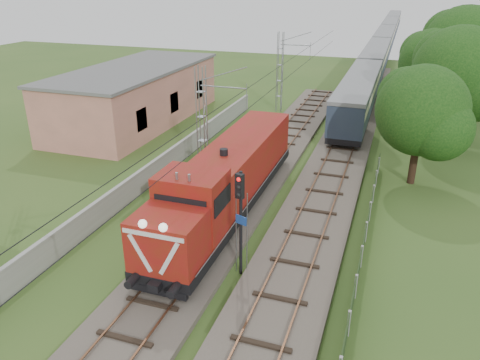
% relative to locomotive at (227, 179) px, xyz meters
% --- Properties ---
extents(ground, '(140.00, 140.00, 0.00)m').
position_rel_locomotive_xyz_m(ground, '(0.00, -8.51, -2.30)').
color(ground, '#33541F').
rests_on(ground, ground).
extents(track_main, '(4.20, 70.00, 0.45)m').
position_rel_locomotive_xyz_m(track_main, '(0.00, -1.51, -2.12)').
color(track_main, '#6B6054').
rests_on(track_main, ground).
extents(track_side, '(4.20, 80.00, 0.45)m').
position_rel_locomotive_xyz_m(track_side, '(5.00, 11.49, -2.12)').
color(track_side, '#6B6054').
rests_on(track_side, ground).
extents(catenary, '(3.31, 70.00, 8.00)m').
position_rel_locomotive_xyz_m(catenary, '(-2.95, 3.49, 1.75)').
color(catenary, gray).
rests_on(catenary, ground).
extents(boundary_wall, '(0.25, 40.00, 1.50)m').
position_rel_locomotive_xyz_m(boundary_wall, '(-6.50, 3.49, -1.55)').
color(boundary_wall, '#9E9E99').
rests_on(boundary_wall, ground).
extents(station_building, '(8.40, 20.40, 5.22)m').
position_rel_locomotive_xyz_m(station_building, '(-15.00, 15.49, 0.33)').
color(station_building, tan).
rests_on(station_building, ground).
extents(fence, '(0.12, 32.00, 1.20)m').
position_rel_locomotive_xyz_m(fence, '(8.00, -5.51, -1.70)').
color(fence, black).
rests_on(fence, ground).
extents(locomotive, '(3.10, 17.69, 4.49)m').
position_rel_locomotive_xyz_m(locomotive, '(0.00, 0.00, 0.00)').
color(locomotive, black).
rests_on(locomotive, ground).
extents(coach_rake, '(2.99, 111.57, 3.45)m').
position_rel_locomotive_xyz_m(coach_rake, '(5.00, 68.58, 0.18)').
color(coach_rake, black).
rests_on(coach_rake, ground).
extents(signal_post, '(0.57, 0.45, 5.28)m').
position_rel_locomotive_xyz_m(signal_post, '(2.67, -5.49, 1.32)').
color(signal_post, black).
rests_on(signal_post, ground).
extents(tree_a, '(6.19, 5.90, 8.03)m').
position_rel_locomotive_xyz_m(tree_a, '(10.33, 8.46, 2.71)').
color(tree_a, '#362216').
rests_on(tree_a, ground).
extents(tree_b, '(7.49, 7.14, 9.72)m').
position_rel_locomotive_xyz_m(tree_b, '(13.02, 17.22, 3.76)').
color(tree_b, '#362216').
rests_on(tree_b, ground).
extents(tree_c, '(6.69, 6.37, 8.67)m').
position_rel_locomotive_xyz_m(tree_c, '(11.51, 25.40, 3.11)').
color(tree_c, '#362216').
rests_on(tree_c, ground).
extents(tree_d, '(8.21, 7.82, 10.64)m').
position_rel_locomotive_xyz_m(tree_d, '(14.11, 27.43, 4.34)').
color(tree_d, '#362216').
rests_on(tree_d, ground).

